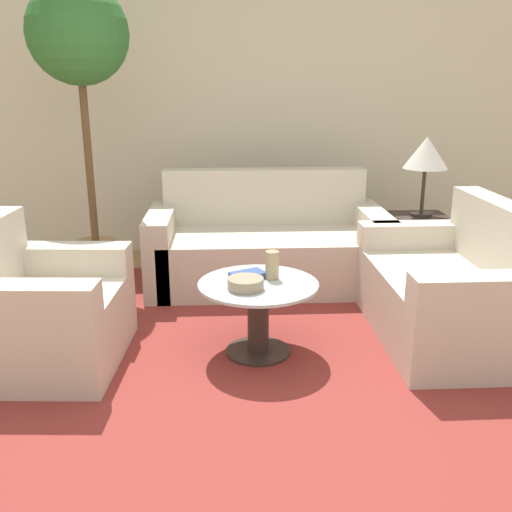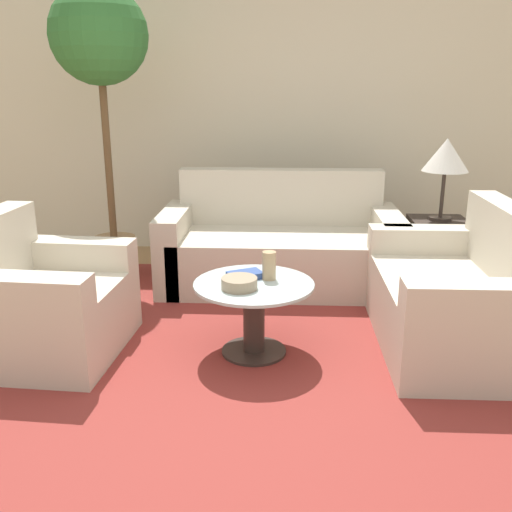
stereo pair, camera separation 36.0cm
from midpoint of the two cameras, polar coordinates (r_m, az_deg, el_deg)
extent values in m
plane|color=#9E754C|center=(3.06, -4.45, -14.70)|extent=(14.00, 14.00, 0.00)
cube|color=beige|center=(5.57, -4.10, 13.80)|extent=(10.00, 0.06, 2.60)
cube|color=maroon|center=(3.57, -2.71, -9.63)|extent=(3.47, 3.47, 0.01)
cube|color=beige|center=(4.65, -1.10, -0.35)|extent=(1.71, 0.89, 0.44)
cube|color=beige|center=(4.93, -1.26, 3.46)|extent=(1.71, 0.18, 0.91)
cube|color=beige|center=(4.67, -11.62, 0.54)|extent=(0.20, 0.89, 0.62)
cube|color=beige|center=(4.73, 9.28, 0.86)|extent=(0.20, 0.89, 0.62)
cube|color=beige|center=(3.66, -22.61, -6.62)|extent=(0.86, 0.78, 0.44)
cube|color=beige|center=(3.32, -25.17, -7.65)|extent=(0.83, 0.25, 0.62)
cube|color=beige|center=(3.94, -20.76, -3.35)|extent=(0.83, 0.25, 0.62)
cube|color=beige|center=(3.86, 15.62, -4.70)|extent=(0.85, 1.18, 0.44)
cube|color=beige|center=(3.90, 20.50, -1.42)|extent=(0.18, 1.18, 0.89)
cube|color=beige|center=(4.36, 13.29, -0.77)|extent=(0.85, 0.20, 0.62)
cube|color=beige|center=(3.31, 18.95, -6.97)|extent=(0.85, 0.20, 0.62)
cylinder|color=#332823|center=(3.57, -2.71, -9.54)|extent=(0.40, 0.40, 0.02)
cylinder|color=#332823|center=(3.48, -2.76, -6.45)|extent=(0.13, 0.13, 0.44)
cylinder|color=#B2C6C6|center=(3.40, -2.81, -2.90)|extent=(0.72, 0.72, 0.02)
cube|color=#332823|center=(4.92, 13.92, 0.78)|extent=(0.45, 0.45, 0.55)
cylinder|color=#332823|center=(4.85, 14.16, 4.04)|extent=(0.18, 0.18, 0.02)
cylinder|color=#332823|center=(4.81, 14.32, 6.31)|extent=(0.03, 0.03, 0.37)
cone|color=beige|center=(4.76, 14.60, 9.96)|extent=(0.36, 0.36, 0.25)
cylinder|color=#93704C|center=(4.97, -17.61, -0.55)|extent=(0.35, 0.35, 0.35)
cylinder|color=brown|center=(4.80, -18.54, 9.45)|extent=(0.06, 0.06, 1.40)
sphere|color=#2D662D|center=(4.78, -19.62, 20.26)|extent=(0.76, 0.76, 0.76)
cylinder|color=tan|center=(3.44, -1.37, -0.96)|extent=(0.08, 0.08, 0.17)
cylinder|color=gray|center=(3.29, -4.19, -2.83)|extent=(0.21, 0.21, 0.07)
cube|color=#334C8C|center=(3.47, -3.78, -2.00)|extent=(0.24, 0.21, 0.04)
camera|label=1|loc=(0.18, -92.86, -0.87)|focal=40.00mm
camera|label=2|loc=(0.18, 87.14, 0.87)|focal=40.00mm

